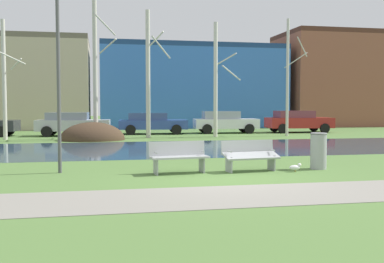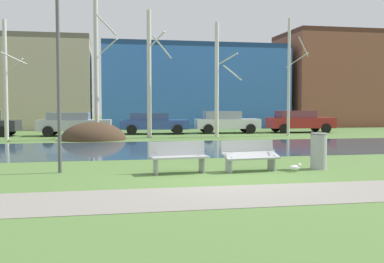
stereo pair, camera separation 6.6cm
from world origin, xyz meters
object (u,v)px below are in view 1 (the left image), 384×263
Objects in this scene: bench_right at (250,155)px; parked_sedan_second_silver at (72,123)px; bench_left at (179,156)px; parked_hatch_third_blue at (152,123)px; seagull at (295,167)px; parked_wagon_fourth_white at (224,121)px; streetlamp at (58,34)px; trash_bin at (318,150)px; parked_suv_fifth_red at (298,121)px.

bench_right is 17.36m from parked_sedan_second_silver.
bench_left is 0.37× the size of parked_hatch_third_blue.
seagull is 0.09× the size of parked_wagon_fourth_white.
parked_wagon_fourth_white is (4.00, 17.25, 0.30)m from bench_right.
streetlamp reaches higher than bench_right.
trash_bin is at bearing 0.57° from bench_left.
parked_hatch_third_blue is at bearing 75.18° from streetlamp.
trash_bin reaches higher than bench_left.
bench_left is at bearing -93.89° from parked_hatch_third_blue.
parked_sedan_second_silver is (-7.92, 16.32, 0.22)m from trash_bin.
seagull is 18.16m from parked_sedan_second_silver.
parked_sedan_second_silver is (-3.76, 16.36, 0.29)m from bench_left.
trash_bin is 0.18× the size of streetlamp.
bench_left is 0.29× the size of streetlamp.
parked_sedan_second_silver is at bearing -169.24° from parked_hatch_third_blue.
parked_sedan_second_silver is at bearing -177.59° from parked_suv_fifth_red.
seagull is at bearing -155.03° from trash_bin.
parked_wagon_fourth_white is (1.88, 17.21, 0.22)m from trash_bin.
parked_hatch_third_blue is (4.38, 16.57, -3.08)m from streetlamp.
bench_left is 1.56× the size of trash_bin.
bench_left is 0.37× the size of parked_suv_fifth_red.
trash_bin is 1.08m from seagull.
seagull is 7.52m from streetlamp.
parked_sedan_second_silver is at bearing 102.95° from bench_left.
bench_left is 16.79m from parked_sedan_second_silver.
parked_hatch_third_blue is 9.98m from parked_suv_fifth_red.
streetlamp is 17.41m from parked_hatch_third_blue.
trash_bin is 17.31m from parked_wagon_fourth_white.
bench_right is 6.27m from streetlamp.
seagull is 0.09× the size of parked_hatch_third_blue.
streetlamp is at bearing 170.29° from seagull.
parked_wagon_fourth_white is (4.87, -0.04, 0.04)m from parked_hatch_third_blue.
bench_left is 18.28m from parked_wagon_fourth_white.
seagull is at bearing -67.26° from parked_sedan_second_silver.
parked_suv_fifth_red reaches higher than trash_bin.
bench_right is 0.37× the size of parked_sedan_second_silver.
streetlamp is 1.29× the size of parked_hatch_third_blue.
parked_suv_fifth_red is (11.15, 16.99, 0.32)m from bench_left.
parked_sedan_second_silver is at bearing 115.89° from trash_bin.
seagull is 0.09× the size of parked_suv_fifth_red.
parked_wagon_fourth_white reaches higher than bench_right.
parked_wagon_fourth_white is at bearing 70.70° from bench_left.
streetlamp is (-7.37, 0.68, 3.26)m from trash_bin.
trash_bin is 17.51m from parked_hatch_third_blue.
trash_bin is 0.24× the size of parked_suv_fifth_red.
bench_left is 1.00× the size of bench_right.
parked_hatch_third_blue reaches higher than trash_bin.
trash_bin is at bearing -96.25° from parked_wagon_fourth_white.
trash_bin is at bearing -5.31° from streetlamp.
parked_sedan_second_silver reaches higher than parked_hatch_third_blue.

